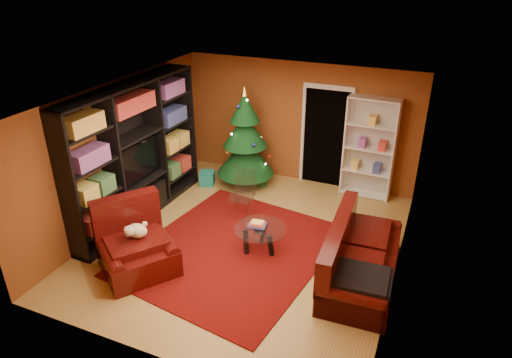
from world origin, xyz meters
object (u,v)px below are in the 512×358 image
at_px(christmas_tree, 245,138).
at_px(gift_box_green, 261,179).
at_px(dog, 137,231).
at_px(media_unit, 134,153).
at_px(white_bookshelf, 369,149).
at_px(coffee_table, 260,239).
at_px(sofa, 363,253).
at_px(rug, 232,250).
at_px(armchair, 137,245).
at_px(acrylic_chair, 241,196).
at_px(gift_box_teal, 207,178).

bearing_deg(christmas_tree, gift_box_green, 14.48).
bearing_deg(gift_box_green, dog, -100.91).
distance_m(media_unit, white_bookshelf, 4.56).
relative_size(christmas_tree, coffee_table, 2.48).
relative_size(christmas_tree, sofa, 1.00).
height_order(rug, gift_box_green, gift_box_green).
height_order(white_bookshelf, armchair, white_bookshelf).
distance_m(media_unit, armchair, 1.95).
xyz_separation_m(armchair, coffee_table, (1.57, 1.22, -0.23)).
height_order(dog, acrylic_chair, acrylic_chair).
distance_m(rug, gift_box_green, 2.54).
xyz_separation_m(coffee_table, acrylic_chair, (-0.76, 0.93, 0.19)).
relative_size(gift_box_teal, acrylic_chair, 0.36).
bearing_deg(coffee_table, acrylic_chair, 129.43).
distance_m(gift_box_green, sofa, 3.56).
bearing_deg(acrylic_chair, media_unit, -161.61).
bearing_deg(christmas_tree, white_bookshelf, 11.38).
bearing_deg(media_unit, coffee_table, -3.03).
bearing_deg(dog, rug, -13.38).
distance_m(sofa, coffee_table, 1.73).
bearing_deg(gift_box_green, acrylic_chair, -83.60).
relative_size(christmas_tree, acrylic_chair, 2.60).
height_order(media_unit, gift_box_teal, media_unit).
height_order(gift_box_green, coffee_table, coffee_table).
relative_size(christmas_tree, armchair, 1.87).
relative_size(rug, coffee_table, 3.85).
xyz_separation_m(media_unit, armchair, (1.01, -1.46, -0.82)).
bearing_deg(acrylic_chair, gift_box_teal, 141.09).
distance_m(gift_box_teal, acrylic_chair, 1.58).
height_order(white_bookshelf, acrylic_chair, white_bookshelf).
distance_m(rug, christmas_tree, 2.75).
xyz_separation_m(gift_box_teal, acrylic_chair, (1.25, -0.92, 0.27)).
xyz_separation_m(gift_box_green, coffee_table, (0.92, -2.30, 0.10)).
bearing_deg(armchair, gift_box_green, 26.08).
bearing_deg(gift_box_teal, dog, -81.90).
bearing_deg(sofa, media_unit, 83.39).
bearing_deg(gift_box_teal, gift_box_green, 22.47).
relative_size(gift_box_green, coffee_table, 0.29).
xyz_separation_m(gift_box_green, white_bookshelf, (2.16, 0.41, 0.91)).
relative_size(media_unit, armchair, 2.83).
relative_size(dog, coffee_table, 0.45).
distance_m(christmas_tree, sofa, 3.80).
height_order(gift_box_green, white_bookshelf, white_bookshelf).
bearing_deg(white_bookshelf, gift_box_teal, -162.50).
relative_size(rug, dog, 8.51).
relative_size(media_unit, gift_box_green, 13.02).
relative_size(media_unit, sofa, 1.52).
height_order(armchair, coffee_table, armchair).
bearing_deg(media_unit, rug, -8.87).
bearing_deg(white_bookshelf, media_unit, -144.42).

